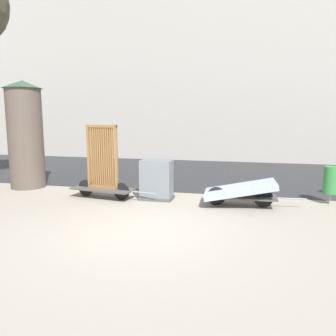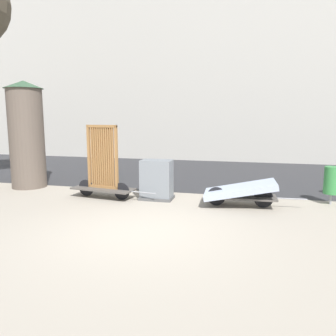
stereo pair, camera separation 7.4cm
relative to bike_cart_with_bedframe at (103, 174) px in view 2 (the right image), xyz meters
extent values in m
plane|color=gray|center=(1.83, -2.29, -0.68)|extent=(60.00, 60.00, 0.00)
cube|color=#2D2D30|center=(1.83, 4.78, -0.67)|extent=(56.00, 7.35, 0.01)
cube|color=#B2ADA3|center=(1.83, 10.46, 6.48)|extent=(48.00, 4.00, 14.32)
cube|color=#4C4742|center=(-0.01, 0.00, -0.42)|extent=(1.84, 0.90, 0.04)
cylinder|color=black|center=(0.56, -0.08, -0.44)|extent=(0.47, 0.10, 0.47)
cylinder|color=black|center=(-0.57, 0.08, -0.44)|extent=(0.47, 0.10, 0.47)
cylinder|color=gray|center=(1.21, -0.18, -0.42)|extent=(0.70, 0.13, 0.03)
cube|color=olive|center=(-0.01, 0.00, -0.37)|extent=(0.94, 0.20, 0.07)
cube|color=olive|center=(-0.01, 0.00, 1.28)|extent=(0.94, 0.20, 0.07)
cube|color=olive|center=(-0.44, 0.06, 0.46)|extent=(0.08, 0.08, 1.72)
cube|color=olive|center=(0.42, -0.06, 0.46)|extent=(0.08, 0.08, 1.72)
cube|color=olive|center=(-0.34, 0.05, 0.46)|extent=(0.04, 0.05, 1.65)
cube|color=olive|center=(-0.27, 0.04, 0.46)|extent=(0.04, 0.05, 1.65)
cube|color=olive|center=(-0.20, 0.03, 0.46)|extent=(0.04, 0.05, 1.65)
cube|color=olive|center=(-0.14, 0.02, 0.46)|extent=(0.04, 0.05, 1.65)
cube|color=olive|center=(-0.07, 0.01, 0.46)|extent=(0.04, 0.05, 1.65)
cube|color=olive|center=(-0.01, 0.00, 0.46)|extent=(0.04, 0.05, 1.65)
cube|color=olive|center=(0.06, -0.01, 0.46)|extent=(0.04, 0.05, 1.65)
cube|color=olive|center=(0.13, -0.02, 0.46)|extent=(0.04, 0.05, 1.65)
cube|color=olive|center=(0.19, -0.03, 0.46)|extent=(0.04, 0.05, 1.65)
cube|color=olive|center=(0.26, -0.04, 0.46)|extent=(0.04, 0.05, 1.65)
cube|color=olive|center=(0.32, -0.05, 0.46)|extent=(0.04, 0.05, 1.65)
cube|color=#4C4742|center=(3.66, 0.00, -0.42)|extent=(1.79, 0.74, 0.04)
cylinder|color=black|center=(4.23, 0.03, -0.44)|extent=(0.47, 0.06, 0.47)
cylinder|color=black|center=(3.09, -0.03, -0.44)|extent=(0.47, 0.06, 0.47)
cylinder|color=gray|center=(4.89, 0.06, -0.42)|extent=(0.70, 0.07, 0.03)
cube|color=#9EA8BC|center=(3.66, 0.00, -0.25)|extent=(1.78, 1.07, 0.48)
cube|color=#4C4C4C|center=(1.46, 0.21, -0.64)|extent=(0.88, 0.59, 0.08)
cube|color=slate|center=(1.46, 0.21, -0.14)|extent=(0.82, 0.53, 1.07)
cylinder|color=gray|center=(5.90, 0.75, -0.54)|extent=(0.06, 0.06, 0.28)
cylinder|color=#337F3D|center=(5.90, 0.75, -0.05)|extent=(0.38, 0.38, 0.69)
cylinder|color=brown|center=(-2.92, 0.75, 0.86)|extent=(1.05, 1.05, 3.07)
cone|color=#335138|center=(-2.92, 0.75, 2.51)|extent=(1.18, 1.18, 0.24)
camera|label=1|loc=(3.79, -8.12, 1.51)|focal=35.00mm
camera|label=2|loc=(3.86, -8.10, 1.51)|focal=35.00mm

